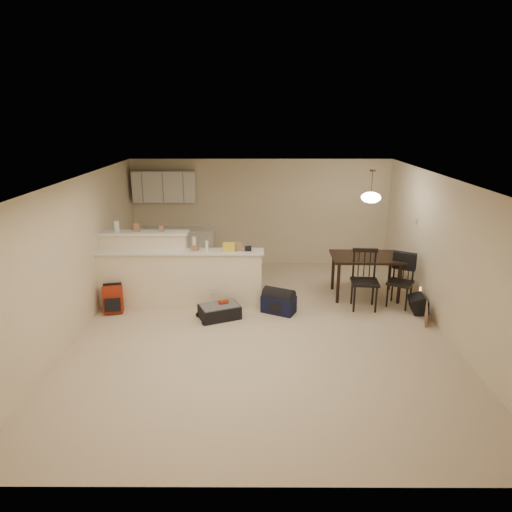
{
  "coord_description": "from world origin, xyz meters",
  "views": [
    {
      "loc": [
        -0.07,
        -7.06,
        3.45
      ],
      "look_at": [
        -0.1,
        0.7,
        1.05
      ],
      "focal_mm": 32.0,
      "sensor_mm": 36.0,
      "label": 1
    }
  ],
  "objects_px": {
    "pendant_lamp": "(371,197)",
    "dining_chair_far": "(400,281)",
    "black_daypack": "(418,304)",
    "navy_duffel": "(279,304)",
    "red_backpack": "(113,299)",
    "dining_table": "(366,261)",
    "suitcase": "(220,312)",
    "dining_chair_near": "(365,280)"
  },
  "relations": [
    {
      "from": "suitcase",
      "to": "navy_duffel",
      "type": "relative_size",
      "value": 1.17
    },
    {
      "from": "dining_table",
      "to": "red_backpack",
      "type": "height_order",
      "value": "dining_table"
    },
    {
      "from": "dining_chair_near",
      "to": "black_daypack",
      "type": "height_order",
      "value": "dining_chair_near"
    },
    {
      "from": "pendant_lamp",
      "to": "navy_duffel",
      "type": "bearing_deg",
      "value": -155.3
    },
    {
      "from": "dining_chair_near",
      "to": "suitcase",
      "type": "relative_size",
      "value": 1.61
    },
    {
      "from": "dining_table",
      "to": "pendant_lamp",
      "type": "relative_size",
      "value": 2.19
    },
    {
      "from": "dining_chair_near",
      "to": "dining_chair_far",
      "type": "bearing_deg",
      "value": 13.68
    },
    {
      "from": "pendant_lamp",
      "to": "suitcase",
      "type": "relative_size",
      "value": 0.9
    },
    {
      "from": "dining_table",
      "to": "navy_duffel",
      "type": "bearing_deg",
      "value": -154.08
    },
    {
      "from": "pendant_lamp",
      "to": "dining_chair_far",
      "type": "distance_m",
      "value": 1.67
    },
    {
      "from": "dining_table",
      "to": "dining_chair_far",
      "type": "height_order",
      "value": "dining_chair_far"
    },
    {
      "from": "dining_chair_near",
      "to": "navy_duffel",
      "type": "bearing_deg",
      "value": -168.38
    },
    {
      "from": "red_backpack",
      "to": "black_daypack",
      "type": "xyz_separation_m",
      "value": [
        5.55,
        0.0,
        -0.09
      ]
    },
    {
      "from": "dining_table",
      "to": "navy_duffel",
      "type": "xyz_separation_m",
      "value": [
        -1.73,
        -0.8,
        -0.57
      ]
    },
    {
      "from": "dining_chair_near",
      "to": "black_daypack",
      "type": "bearing_deg",
      "value": -6.92
    },
    {
      "from": "dining_chair_far",
      "to": "red_backpack",
      "type": "height_order",
      "value": "dining_chair_far"
    },
    {
      "from": "pendant_lamp",
      "to": "black_daypack",
      "type": "xyz_separation_m",
      "value": [
        0.8,
        -0.8,
        -1.83
      ]
    },
    {
      "from": "dining_chair_far",
      "to": "dining_table",
      "type": "bearing_deg",
      "value": 168.77
    },
    {
      "from": "dining_chair_near",
      "to": "black_daypack",
      "type": "xyz_separation_m",
      "value": [
        0.95,
        -0.19,
        -0.39
      ]
    },
    {
      "from": "navy_duffel",
      "to": "black_daypack",
      "type": "relative_size",
      "value": 1.6
    },
    {
      "from": "dining_table",
      "to": "pendant_lamp",
      "type": "xyz_separation_m",
      "value": [
        0.0,
        0.0,
        1.26
      ]
    },
    {
      "from": "suitcase",
      "to": "red_backpack",
      "type": "distance_m",
      "value": 1.97
    },
    {
      "from": "red_backpack",
      "to": "dining_chair_far",
      "type": "bearing_deg",
      "value": -8.39
    },
    {
      "from": "red_backpack",
      "to": "dining_table",
      "type": "bearing_deg",
      "value": -2.15
    },
    {
      "from": "suitcase",
      "to": "black_daypack",
      "type": "height_order",
      "value": "black_daypack"
    },
    {
      "from": "dining_table",
      "to": "dining_chair_near",
      "type": "bearing_deg",
      "value": -102.54
    },
    {
      "from": "suitcase",
      "to": "red_backpack",
      "type": "relative_size",
      "value": 1.35
    },
    {
      "from": "navy_duffel",
      "to": "red_backpack",
      "type": "bearing_deg",
      "value": -153.78
    },
    {
      "from": "dining_chair_far",
      "to": "black_daypack",
      "type": "bearing_deg",
      "value": -18.34
    },
    {
      "from": "dining_chair_near",
      "to": "red_backpack",
      "type": "height_order",
      "value": "dining_chair_near"
    },
    {
      "from": "pendant_lamp",
      "to": "black_daypack",
      "type": "relative_size",
      "value": 1.69
    },
    {
      "from": "dining_chair_near",
      "to": "red_backpack",
      "type": "xyz_separation_m",
      "value": [
        -4.6,
        -0.19,
        -0.3
      ]
    },
    {
      "from": "pendant_lamp",
      "to": "dining_chair_far",
      "type": "height_order",
      "value": "pendant_lamp"
    },
    {
      "from": "suitcase",
      "to": "pendant_lamp",
      "type": "bearing_deg",
      "value": -2.71
    },
    {
      "from": "navy_duffel",
      "to": "pendant_lamp",
      "type": "bearing_deg",
      "value": 50.91
    },
    {
      "from": "dining_table",
      "to": "dining_chair_far",
      "type": "relative_size",
      "value": 1.37
    },
    {
      "from": "black_daypack",
      "to": "red_backpack",
      "type": "bearing_deg",
      "value": 95.97
    },
    {
      "from": "black_daypack",
      "to": "dining_chair_far",
      "type": "bearing_deg",
      "value": 46.58
    },
    {
      "from": "dining_chair_far",
      "to": "dining_chair_near",
      "type": "bearing_deg",
      "value": -139.9
    },
    {
      "from": "black_daypack",
      "to": "navy_duffel",
      "type": "bearing_deg",
      "value": 95.97
    },
    {
      "from": "suitcase",
      "to": "navy_duffel",
      "type": "bearing_deg",
      "value": -10.14
    },
    {
      "from": "dining_chair_far",
      "to": "navy_duffel",
      "type": "distance_m",
      "value": 2.32
    }
  ]
}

